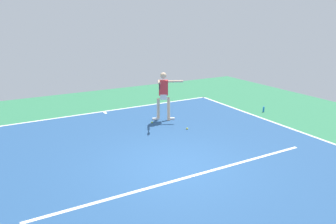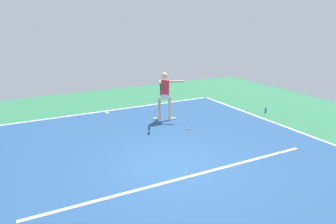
% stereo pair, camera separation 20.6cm
% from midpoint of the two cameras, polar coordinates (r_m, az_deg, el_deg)
% --- Properties ---
extents(ground_plane, '(19.89, 19.89, 0.00)m').
position_cam_midpoint_polar(ground_plane, '(8.75, 0.47, -9.42)').
color(ground_plane, '#2D754C').
extents(court_surface, '(10.34, 11.87, 0.00)m').
position_cam_midpoint_polar(court_surface, '(8.75, 0.47, -9.41)').
color(court_surface, navy).
rests_on(court_surface, ground_plane).
extents(court_line_baseline_near, '(10.34, 0.10, 0.01)m').
position_cam_midpoint_polar(court_line_baseline_near, '(13.85, -11.72, 0.10)').
color(court_line_baseline_near, white).
rests_on(court_line_baseline_near, ground_plane).
extents(court_line_sideline_left, '(0.10, 11.87, 0.01)m').
position_cam_midpoint_polar(court_line_sideline_left, '(11.96, 22.33, -3.45)').
color(court_line_sideline_left, white).
rests_on(court_line_sideline_left, ground_plane).
extents(court_line_service, '(7.75, 0.10, 0.01)m').
position_cam_midpoint_polar(court_line_service, '(8.20, 3.04, -11.33)').
color(court_line_service, white).
rests_on(court_line_service, ground_plane).
extents(court_line_centre_mark, '(0.10, 0.30, 0.01)m').
position_cam_midpoint_polar(court_line_centre_mark, '(13.66, -11.46, -0.11)').
color(court_line_centre_mark, white).
rests_on(court_line_centre_mark, ground_plane).
extents(tennis_player, '(1.32, 1.15, 1.85)m').
position_cam_midpoint_polar(tennis_player, '(12.18, -1.26, 3.42)').
color(tennis_player, beige).
rests_on(tennis_player, ground_plane).
extents(tennis_ball_near_player, '(0.07, 0.07, 0.07)m').
position_cam_midpoint_polar(tennis_ball_near_player, '(11.41, 2.86, -2.95)').
color(tennis_ball_near_player, yellow).
rests_on(tennis_ball_near_player, ground_plane).
extents(tennis_ball_by_baseline, '(0.07, 0.07, 0.07)m').
position_cam_midpoint_polar(tennis_ball_by_baseline, '(12.10, -3.33, -1.82)').
color(tennis_ball_by_baseline, '#C6E53D').
rests_on(tennis_ball_by_baseline, ground_plane).
extents(water_bottle, '(0.07, 0.07, 0.22)m').
position_cam_midpoint_polar(water_bottle, '(14.03, 16.09, 0.46)').
color(water_bottle, blue).
rests_on(water_bottle, ground_plane).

